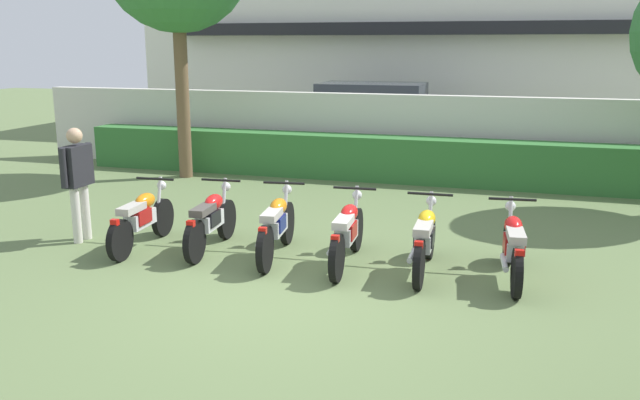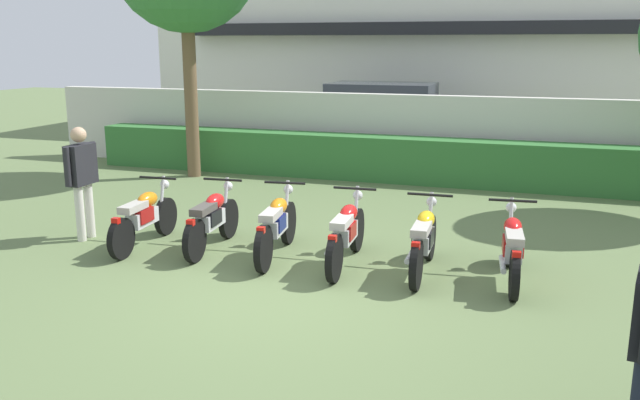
{
  "view_description": "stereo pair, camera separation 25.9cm",
  "coord_description": "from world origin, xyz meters",
  "px_view_note": "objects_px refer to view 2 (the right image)",
  "views": [
    {
      "loc": [
        2.59,
        -7.07,
        2.9
      ],
      "look_at": [
        0.0,
        1.46,
        0.8
      ],
      "focal_mm": 37.35,
      "sensor_mm": 36.0,
      "label": 1
    },
    {
      "loc": [
        2.84,
        -6.99,
        2.9
      ],
      "look_at": [
        0.0,
        1.46,
        0.8
      ],
      "focal_mm": 37.35,
      "sensor_mm": 36.0,
      "label": 2
    }
  ],
  "objects_px": {
    "motorcycle_in_row_3": "(346,233)",
    "inspector_person": "(82,173)",
    "motorcycle_in_row_5": "(512,248)",
    "motorcycle_in_row_1": "(212,219)",
    "motorcycle_in_row_2": "(276,225)",
    "motorcycle_in_row_0": "(144,217)",
    "motorcycle_in_row_4": "(424,240)",
    "parked_car": "(387,120)"
  },
  "relations": [
    {
      "from": "motorcycle_in_row_3",
      "to": "inspector_person",
      "type": "height_order",
      "value": "inspector_person"
    },
    {
      "from": "motorcycle_in_row_5",
      "to": "inspector_person",
      "type": "xyz_separation_m",
      "value": [
        -6.22,
        -0.11,
        0.57
      ]
    },
    {
      "from": "motorcycle_in_row_1",
      "to": "motorcycle_in_row_2",
      "type": "height_order",
      "value": "motorcycle_in_row_2"
    },
    {
      "from": "motorcycle_in_row_1",
      "to": "motorcycle_in_row_2",
      "type": "xyz_separation_m",
      "value": [
        1.01,
        -0.03,
        0.01
      ]
    },
    {
      "from": "motorcycle_in_row_0",
      "to": "motorcycle_in_row_1",
      "type": "height_order",
      "value": "motorcycle_in_row_1"
    },
    {
      "from": "motorcycle_in_row_2",
      "to": "motorcycle_in_row_5",
      "type": "height_order",
      "value": "motorcycle_in_row_2"
    },
    {
      "from": "motorcycle_in_row_4",
      "to": "motorcycle_in_row_0",
      "type": "bearing_deg",
      "value": 89.74
    },
    {
      "from": "motorcycle_in_row_1",
      "to": "motorcycle_in_row_3",
      "type": "height_order",
      "value": "motorcycle_in_row_3"
    },
    {
      "from": "motorcycle_in_row_1",
      "to": "motorcycle_in_row_5",
      "type": "bearing_deg",
      "value": -94.36
    },
    {
      "from": "parked_car",
      "to": "motorcycle_in_row_0",
      "type": "height_order",
      "value": "parked_car"
    },
    {
      "from": "parked_car",
      "to": "motorcycle_in_row_1",
      "type": "height_order",
      "value": "parked_car"
    },
    {
      "from": "parked_car",
      "to": "motorcycle_in_row_0",
      "type": "bearing_deg",
      "value": -99.22
    },
    {
      "from": "motorcycle_in_row_4",
      "to": "inspector_person",
      "type": "height_order",
      "value": "inspector_person"
    },
    {
      "from": "parked_car",
      "to": "inspector_person",
      "type": "bearing_deg",
      "value": -105.62
    },
    {
      "from": "motorcycle_in_row_5",
      "to": "motorcycle_in_row_2",
      "type": "bearing_deg",
      "value": 84.09
    },
    {
      "from": "motorcycle_in_row_0",
      "to": "motorcycle_in_row_3",
      "type": "xyz_separation_m",
      "value": [
        3.04,
        0.11,
        0.01
      ]
    },
    {
      "from": "motorcycle_in_row_5",
      "to": "motorcycle_in_row_4",
      "type": "bearing_deg",
      "value": 86.5
    },
    {
      "from": "parked_car",
      "to": "motorcycle_in_row_5",
      "type": "height_order",
      "value": "parked_car"
    },
    {
      "from": "motorcycle_in_row_3",
      "to": "motorcycle_in_row_5",
      "type": "bearing_deg",
      "value": -92.05
    },
    {
      "from": "motorcycle_in_row_3",
      "to": "motorcycle_in_row_5",
      "type": "relative_size",
      "value": 1.06
    },
    {
      "from": "motorcycle_in_row_0",
      "to": "motorcycle_in_row_4",
      "type": "distance_m",
      "value": 4.07
    },
    {
      "from": "motorcycle_in_row_3",
      "to": "motorcycle_in_row_5",
      "type": "height_order",
      "value": "motorcycle_in_row_3"
    },
    {
      "from": "motorcycle_in_row_4",
      "to": "inspector_person",
      "type": "xyz_separation_m",
      "value": [
        -5.13,
        -0.07,
        0.56
      ]
    },
    {
      "from": "motorcycle_in_row_1",
      "to": "motorcycle_in_row_4",
      "type": "distance_m",
      "value": 3.06
    },
    {
      "from": "motorcycle_in_row_0",
      "to": "motorcycle_in_row_1",
      "type": "xyz_separation_m",
      "value": [
        1.01,
        0.18,
        0.01
      ]
    },
    {
      "from": "motorcycle_in_row_0",
      "to": "motorcycle_in_row_1",
      "type": "distance_m",
      "value": 1.03
    },
    {
      "from": "motorcycle_in_row_2",
      "to": "motorcycle_in_row_4",
      "type": "bearing_deg",
      "value": -98.28
    },
    {
      "from": "motorcycle_in_row_0",
      "to": "motorcycle_in_row_2",
      "type": "relative_size",
      "value": 0.95
    },
    {
      "from": "motorcycle_in_row_1",
      "to": "motorcycle_in_row_3",
      "type": "xyz_separation_m",
      "value": [
        2.03,
        -0.07,
        0.01
      ]
    },
    {
      "from": "motorcycle_in_row_2",
      "to": "motorcycle_in_row_4",
      "type": "height_order",
      "value": "motorcycle_in_row_2"
    },
    {
      "from": "motorcycle_in_row_2",
      "to": "inspector_person",
      "type": "height_order",
      "value": "inspector_person"
    },
    {
      "from": "motorcycle_in_row_1",
      "to": "inspector_person",
      "type": "distance_m",
      "value": 2.15
    },
    {
      "from": "motorcycle_in_row_2",
      "to": "motorcycle_in_row_3",
      "type": "height_order",
      "value": "motorcycle_in_row_2"
    },
    {
      "from": "motorcycle_in_row_2",
      "to": "motorcycle_in_row_3",
      "type": "xyz_separation_m",
      "value": [
        1.02,
        -0.04,
        -0.0
      ]
    },
    {
      "from": "motorcycle_in_row_1",
      "to": "motorcycle_in_row_2",
      "type": "distance_m",
      "value": 1.01
    },
    {
      "from": "parked_car",
      "to": "inspector_person",
      "type": "distance_m",
      "value": 9.43
    },
    {
      "from": "parked_car",
      "to": "motorcycle_in_row_3",
      "type": "distance_m",
      "value": 9.15
    },
    {
      "from": "motorcycle_in_row_0",
      "to": "motorcycle_in_row_2",
      "type": "bearing_deg",
      "value": -88.79
    },
    {
      "from": "motorcycle_in_row_2",
      "to": "motorcycle_in_row_5",
      "type": "bearing_deg",
      "value": -97.0
    },
    {
      "from": "motorcycle_in_row_3",
      "to": "motorcycle_in_row_1",
      "type": "bearing_deg",
      "value": 84.67
    },
    {
      "from": "motorcycle_in_row_4",
      "to": "motorcycle_in_row_5",
      "type": "relative_size",
      "value": 1.0
    },
    {
      "from": "motorcycle_in_row_2",
      "to": "inspector_person",
      "type": "relative_size",
      "value": 1.13
    }
  ]
}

